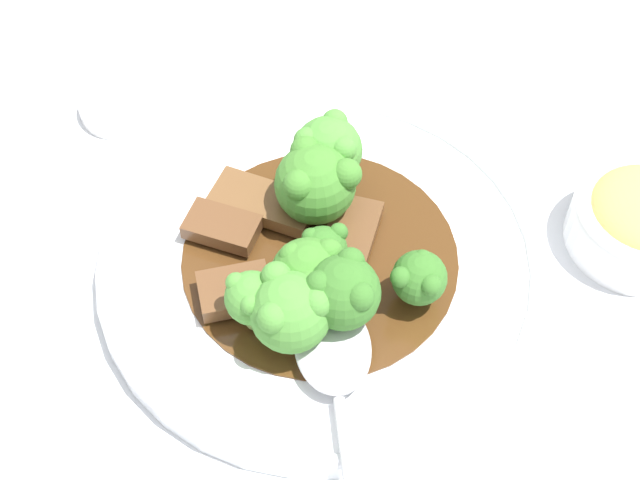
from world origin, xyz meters
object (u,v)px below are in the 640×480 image
object	(u,v)px
beef_strip_1	(351,234)
broccoli_floret_6	(252,298)
broccoli_floret_1	(343,292)
broccoli_floret_4	(328,149)
broccoli_floret_0	(323,250)
broccoli_floret_3	(308,274)
broccoli_floret_5	(315,182)
beef_strip_3	(222,227)
beef_strip_0	(235,291)
beef_strip_2	(264,202)
serving_spoon	(336,376)
broccoli_floret_7	(417,282)
broccoli_floret_2	(291,311)
sauce_dish	(120,105)
main_plate	(320,261)

from	to	relation	value
beef_strip_1	broccoli_floret_6	bearing A→B (deg)	75.51
broccoli_floret_1	broccoli_floret_4	xyz separation A→B (m)	(0.06, -0.10, -0.00)
broccoli_floret_0	broccoli_floret_3	bearing A→B (deg)	94.58
broccoli_floret_0	broccoli_floret_5	xyz separation A→B (m)	(0.03, -0.04, 0.01)
broccoli_floret_6	beef_strip_3	bearing A→B (deg)	-42.53
beef_strip_0	beef_strip_2	bearing A→B (deg)	-73.88
beef_strip_1	broccoli_floret_4	distance (m)	0.06
serving_spoon	broccoli_floret_7	bearing A→B (deg)	-103.02
beef_strip_0	broccoli_floret_4	bearing A→B (deg)	-93.24
broccoli_floret_1	broccoli_floret_3	world-z (taller)	broccoli_floret_1
broccoli_floret_4	beef_strip_0	bearing A→B (deg)	86.76
beef_strip_3	broccoli_floret_6	distance (m)	0.08
broccoli_floret_2	broccoli_floret_3	bearing A→B (deg)	-81.17
broccoli_floret_1	broccoli_floret_6	distance (m)	0.06
beef_strip_3	serving_spoon	distance (m)	0.14
broccoli_floret_5	broccoli_floret_1	bearing A→B (deg)	129.15
sauce_dish	broccoli_floret_6	bearing A→B (deg)	147.69
main_plate	sauce_dish	distance (m)	0.22
beef_strip_3	broccoli_floret_2	size ratio (longest dim) A/B	0.96
broccoli_floret_2	broccoli_floret_5	xyz separation A→B (m)	(0.03, -0.09, 0.00)
broccoli_floret_6	broccoli_floret_5	bearing A→B (deg)	-84.71
broccoli_floret_2	broccoli_floret_4	distance (m)	0.13
beef_strip_2	broccoli_floret_4	xyz separation A→B (m)	(-0.03, -0.04, 0.03)
broccoli_floret_3	main_plate	bearing A→B (deg)	-73.34
beef_strip_1	sauce_dish	world-z (taller)	beef_strip_1
broccoli_floret_1	broccoli_floret_4	size ratio (longest dim) A/B	1.04
broccoli_floret_3	broccoli_floret_1	bearing A→B (deg)	167.35
beef_strip_0	broccoli_floret_4	distance (m)	0.12
broccoli_floret_6	broccoli_floret_7	bearing A→B (deg)	-142.48
beef_strip_2	broccoli_floret_2	distance (m)	0.11
beef_strip_0	beef_strip_1	bearing A→B (deg)	-119.70
broccoli_floret_1	serving_spoon	size ratio (longest dim) A/B	0.26
broccoli_floret_5	broccoli_floret_6	size ratio (longest dim) A/B	1.24
broccoli_floret_1	broccoli_floret_6	size ratio (longest dim) A/B	1.26
beef_strip_1	broccoli_floret_2	world-z (taller)	broccoli_floret_2
sauce_dish	broccoli_floret_2	bearing A→B (deg)	151.19
beef_strip_3	sauce_dish	size ratio (longest dim) A/B	0.83
main_plate	serving_spoon	bearing A→B (deg)	124.31
main_plate	beef_strip_1	size ratio (longest dim) A/B	4.71
serving_spoon	beef_strip_0	bearing A→B (deg)	-15.01
broccoli_floret_0	serving_spoon	bearing A→B (deg)	124.06
beef_strip_2	serving_spoon	size ratio (longest dim) A/B	0.34
beef_strip_3	main_plate	bearing A→B (deg)	-166.77
broccoli_floret_5	broccoli_floret_0	bearing A→B (deg)	124.13
broccoli_floret_2	broccoli_floret_3	size ratio (longest dim) A/B	1.10
beef_strip_2	beef_strip_1	bearing A→B (deg)	-175.46
beef_strip_2	broccoli_floret_6	size ratio (longest dim) A/B	1.66
broccoli_floret_4	broccoli_floret_3	bearing A→B (deg)	111.02
main_plate	broccoli_floret_4	distance (m)	0.08
main_plate	beef_strip_0	bearing A→B (deg)	60.19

